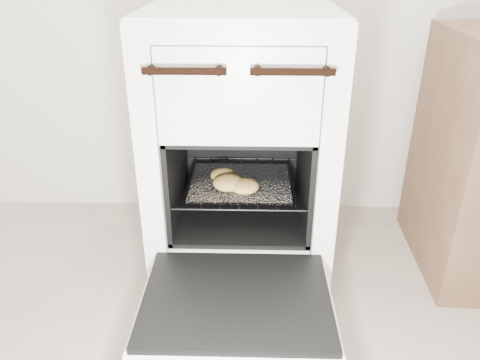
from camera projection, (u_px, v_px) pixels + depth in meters
The scene contains 5 objects.
stove at pixel (241, 149), 1.53m from camera, with size 0.56×0.62×0.85m.
oven_door at pixel (237, 301), 1.21m from camera, with size 0.50×0.39×0.04m.
oven_rack at pixel (241, 182), 1.52m from camera, with size 0.41×0.39×0.01m.
foil_sheet at pixel (240, 183), 1.50m from camera, with size 0.32×0.28×0.01m, color white.
baked_rolls at pixel (232, 181), 1.45m from camera, with size 0.18×0.18×0.04m.
Camera 1 is at (-0.03, -0.23, 1.01)m, focal length 35.00 mm.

